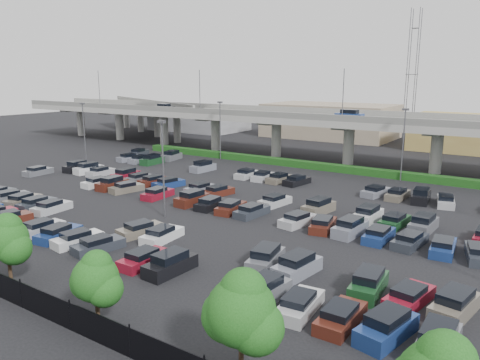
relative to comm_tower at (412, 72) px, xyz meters
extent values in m
plane|color=black|center=(-4.00, -74.00, -15.61)|extent=(280.00, 280.00, 0.00)
cube|color=#999891|center=(-4.00, -42.00, -8.36)|extent=(150.00, 13.00, 1.10)
cube|color=slate|center=(-4.00, -48.25, -7.31)|extent=(150.00, 0.50, 1.00)
cube|color=slate|center=(-4.00, -35.75, -7.31)|extent=(150.00, 0.50, 1.00)
cylinder|color=#999891|center=(-69.00, -42.00, -12.26)|extent=(1.80, 1.80, 6.70)
cube|color=slate|center=(-69.00, -42.00, -9.11)|extent=(2.60, 9.75, 0.50)
cylinder|color=#999891|center=(-55.00, -42.00, -12.26)|extent=(1.80, 1.80, 6.70)
cube|color=slate|center=(-55.00, -42.00, -9.11)|extent=(2.60, 9.75, 0.50)
cylinder|color=#999891|center=(-41.00, -42.00, -12.26)|extent=(1.80, 1.80, 6.70)
cube|color=slate|center=(-41.00, -42.00, -9.11)|extent=(2.60, 9.75, 0.50)
cylinder|color=#999891|center=(-27.00, -42.00, -12.26)|extent=(1.80, 1.80, 6.70)
cube|color=slate|center=(-27.00, -42.00, -9.11)|extent=(2.60, 9.75, 0.50)
cylinder|color=#999891|center=(-13.00, -42.00, -12.26)|extent=(1.80, 1.80, 6.70)
cube|color=slate|center=(-13.00, -42.00, -9.11)|extent=(2.60, 9.75, 0.50)
cylinder|color=#999891|center=(1.00, -42.00, -12.26)|extent=(1.80, 1.80, 6.70)
cube|color=slate|center=(1.00, -42.00, -9.11)|extent=(2.60, 9.75, 0.50)
cylinder|color=#999891|center=(15.00, -42.00, -12.26)|extent=(1.80, 1.80, 6.70)
cube|color=slate|center=(15.00, -42.00, -9.11)|extent=(2.60, 9.75, 0.50)
cube|color=black|center=(-38.00, -45.00, -7.40)|extent=(4.40, 1.82, 0.82)
cube|color=black|center=(-38.00, -45.00, -6.77)|extent=(2.30, 1.60, 0.50)
cube|color=navy|center=(2.00, -45.00, -7.29)|extent=(4.40, 1.82, 1.05)
cube|color=black|center=(2.00, -45.00, -6.47)|extent=(2.60, 1.60, 0.65)
cylinder|color=#55545A|center=(-54.00, -48.10, -3.81)|extent=(0.14, 0.14, 8.00)
cylinder|color=#55545A|center=(-26.00, -48.10, -3.81)|extent=(0.14, 0.14, 8.00)
cylinder|color=#55545A|center=(2.00, -48.10, -3.81)|extent=(0.14, 0.14, 8.00)
cube|color=#999891|center=(-56.00, -31.00, -8.36)|extent=(50.93, 30.13, 1.10)
cube|color=slate|center=(-56.00, -31.00, -7.31)|extent=(47.34, 22.43, 1.00)
cylinder|color=#999891|center=(-73.22, -22.97, -12.26)|extent=(1.60, 1.60, 6.70)
cylinder|color=#999891|center=(-62.34, -28.04, -12.26)|extent=(1.60, 1.60, 6.70)
cylinder|color=#999891|center=(-51.47, -33.11, -12.26)|extent=(1.60, 1.60, 6.70)
cylinder|color=#999891|center=(-40.59, -38.18, -12.26)|extent=(1.60, 1.60, 6.70)
cube|color=#133910|center=(-4.00, -49.00, -15.06)|extent=(66.00, 1.60, 1.10)
cylinder|color=black|center=(2.00, -102.00, -14.61)|extent=(0.10, 0.10, 2.00)
cylinder|color=black|center=(7.00, -102.00, -14.61)|extent=(0.10, 0.10, 2.00)
cylinder|color=black|center=(12.00, -102.00, -14.61)|extent=(0.10, 0.10, 2.00)
cylinder|color=#332316|center=(-2.00, -100.39, -14.63)|extent=(0.26, 0.26, 1.97)
sphere|color=#174913|center=(-2.00, -100.39, -12.22)|extent=(3.07, 3.07, 3.07)
sphere|color=#174913|center=(-1.29, -100.29, -12.76)|extent=(2.41, 2.41, 2.41)
sphere|color=#174913|center=(-2.60, -100.47, -12.55)|extent=(2.41, 2.41, 2.41)
sphere|color=#174913|center=(-1.96, -100.27, -11.34)|extent=(2.08, 2.08, 2.08)
cylinder|color=#332316|center=(8.00, -100.82, -14.71)|extent=(0.26, 0.26, 1.80)
sphere|color=#174913|center=(8.00, -100.82, -12.52)|extent=(2.79, 2.79, 2.79)
sphere|color=#174913|center=(8.65, -100.72, -13.02)|extent=(2.19, 2.19, 2.19)
sphere|color=#174913|center=(7.45, -100.90, -12.82)|extent=(2.19, 2.19, 2.19)
sphere|color=#174913|center=(8.04, -100.70, -11.72)|extent=(1.89, 1.89, 1.89)
sphere|color=#174913|center=(18.00, -100.38, -11.81)|extent=(3.43, 3.43, 3.43)
sphere|color=#174913|center=(18.80, -100.28, -12.43)|extent=(2.70, 2.70, 2.70)
sphere|color=#174913|center=(17.33, -100.46, -12.18)|extent=(2.70, 2.70, 2.70)
sphere|color=#174913|center=(18.04, -100.26, -10.83)|extent=(2.33, 2.33, 2.33)
cube|color=#522016|center=(-15.75, -92.50, -15.20)|extent=(2.45, 4.62, 0.82)
cube|color=black|center=(-15.75, -92.70, -14.57)|extent=(1.92, 2.51, 0.50)
cube|color=silver|center=(-10.25, -92.50, -15.20)|extent=(1.83, 4.40, 0.82)
cube|color=black|center=(-10.25, -92.70, -14.57)|extent=(1.60, 2.30, 0.50)
cube|color=navy|center=(-7.50, -92.50, -15.20)|extent=(2.43, 4.61, 0.82)
cube|color=black|center=(-7.50, -92.70, -14.57)|extent=(1.91, 2.50, 0.50)
cube|color=white|center=(-4.75, -92.50, -15.20)|extent=(2.50, 4.64, 0.82)
cube|color=black|center=(-4.75, -92.70, -14.57)|extent=(1.95, 2.53, 0.50)
cube|color=#2E333C|center=(-2.00, -92.50, -15.20)|extent=(2.60, 4.66, 0.82)
cube|color=black|center=(-2.00, -92.70, -14.57)|extent=(2.00, 2.56, 0.50)
cube|color=maroon|center=(3.50, -92.50, -15.20)|extent=(1.82, 4.40, 0.82)
cube|color=black|center=(3.50, -92.70, -14.57)|extent=(1.60, 2.30, 0.50)
cube|color=black|center=(6.25, -92.50, -15.09)|extent=(2.06, 4.49, 1.05)
cube|color=black|center=(6.25, -92.50, -14.27)|extent=(1.74, 2.68, 0.65)
cube|color=slate|center=(14.50, -92.50, -15.09)|extent=(2.28, 4.57, 1.05)
cube|color=black|center=(14.50, -92.50, -14.27)|extent=(1.87, 2.76, 0.65)
cube|color=silver|center=(17.25, -92.50, -15.20)|extent=(2.18, 4.54, 0.82)
cube|color=black|center=(17.25, -92.70, -14.57)|extent=(1.79, 2.43, 0.50)
cube|color=#522016|center=(20.00, -92.50, -15.20)|extent=(1.84, 4.41, 0.82)
cube|color=black|center=(20.00, -92.70, -14.57)|extent=(1.61, 2.31, 0.50)
cube|color=navy|center=(22.75, -92.50, -15.09)|extent=(2.73, 4.69, 1.05)
cube|color=black|center=(22.75, -92.50, -14.27)|extent=(2.13, 2.89, 0.65)
cube|color=slate|center=(25.50, -92.50, -15.09)|extent=(1.83, 4.40, 1.05)
cube|color=black|center=(25.50, -92.50, -14.27)|extent=(1.61, 2.60, 0.65)
cube|color=slate|center=(-24.00, -87.50, -15.20)|extent=(2.36, 4.59, 0.82)
cube|color=black|center=(-24.00, -87.70, -14.57)|extent=(1.88, 2.48, 0.50)
cube|color=#706758|center=(-21.25, -87.50, -15.20)|extent=(2.57, 4.65, 0.82)
cube|color=black|center=(-21.25, -87.70, -14.57)|extent=(1.98, 2.55, 0.50)
cube|color=#2E333C|center=(-18.50, -87.50, -15.20)|extent=(2.09, 4.51, 0.82)
cube|color=black|center=(-18.50, -87.70, -14.57)|extent=(1.74, 2.40, 0.50)
cube|color=silver|center=(-15.75, -87.50, -15.20)|extent=(2.23, 4.55, 0.82)
cube|color=black|center=(-15.75, -87.70, -14.57)|extent=(1.81, 2.44, 0.50)
cube|color=#706758|center=(-2.00, -87.50, -15.20)|extent=(2.68, 4.68, 0.82)
cube|color=black|center=(-2.00, -87.70, -14.57)|extent=(2.04, 2.58, 0.50)
cube|color=white|center=(0.75, -87.50, -15.20)|extent=(2.14, 4.52, 0.82)
cube|color=black|center=(0.75, -87.70, -14.57)|extent=(1.77, 2.41, 0.50)
cube|color=slate|center=(11.75, -87.50, -15.09)|extent=(2.56, 4.65, 1.05)
cube|color=black|center=(11.75, -87.50, -14.27)|extent=(2.03, 2.84, 0.65)
cube|color=gray|center=(14.50, -87.50, -15.09)|extent=(2.39, 4.60, 1.05)
cube|color=black|center=(14.50, -87.50, -14.27)|extent=(1.94, 2.79, 0.65)
cube|color=#1A4A23|center=(20.00, -87.50, -15.09)|extent=(2.16, 4.53, 1.05)
cube|color=black|center=(20.00, -87.50, -14.27)|extent=(1.80, 2.72, 0.65)
cube|color=maroon|center=(22.75, -87.50, -15.20)|extent=(2.56, 4.65, 0.82)
cube|color=black|center=(22.75, -87.70, -14.57)|extent=(1.98, 2.54, 0.50)
cube|color=#706758|center=(25.50, -87.50, -15.09)|extent=(2.55, 4.65, 1.05)
cube|color=black|center=(25.50, -87.50, -14.27)|extent=(2.03, 2.84, 0.65)
cube|color=slate|center=(-35.00, -76.50, -15.20)|extent=(2.17, 4.53, 0.82)
cube|color=black|center=(-35.00, -76.70, -14.57)|extent=(1.78, 2.42, 0.50)
cube|color=white|center=(-21.25, -76.50, -15.20)|extent=(2.18, 4.54, 0.82)
cube|color=black|center=(-21.25, -76.70, -14.57)|extent=(1.79, 2.42, 0.50)
cube|color=#522016|center=(-18.50, -76.50, -15.09)|extent=(1.95, 4.45, 1.05)
cube|color=black|center=(-18.50, -76.50, -14.27)|extent=(1.68, 2.65, 0.65)
cube|color=#706758|center=(-15.75, -76.50, -15.20)|extent=(2.69, 4.68, 0.82)
cube|color=black|center=(-15.75, -76.70, -14.57)|extent=(2.04, 2.58, 0.50)
cube|color=maroon|center=(-10.25, -76.50, -15.20)|extent=(2.11, 4.51, 0.82)
cube|color=black|center=(-10.25, -76.70, -14.57)|extent=(1.75, 2.40, 0.50)
cube|color=#522016|center=(-4.75, -76.50, -15.09)|extent=(2.12, 4.51, 1.05)
cube|color=black|center=(-4.75, -76.50, -14.27)|extent=(1.78, 2.70, 0.65)
cube|color=black|center=(-2.00, -76.50, -15.20)|extent=(2.06, 4.49, 0.82)
cube|color=black|center=(-2.00, -76.70, -14.57)|extent=(1.73, 2.38, 0.50)
cube|color=#522016|center=(0.75, -76.50, -15.20)|extent=(2.31, 4.58, 0.82)
cube|color=black|center=(0.75, -76.70, -14.57)|extent=(1.85, 2.47, 0.50)
cube|color=#2E333C|center=(3.50, -76.50, -15.20)|extent=(2.22, 4.55, 0.82)
cube|color=black|center=(3.50, -76.70, -14.57)|extent=(1.81, 2.44, 0.50)
cube|color=silver|center=(9.00, -76.50, -15.20)|extent=(2.55, 4.65, 0.82)
cube|color=black|center=(9.00, -76.70, -14.57)|extent=(1.98, 2.54, 0.50)
cube|color=#522016|center=(11.75, -76.50, -15.20)|extent=(2.60, 4.66, 0.82)
cube|color=black|center=(11.75, -76.70, -14.57)|extent=(2.00, 2.56, 0.50)
cube|color=gray|center=(14.50, -76.50, -15.09)|extent=(2.22, 4.55, 1.05)
cube|color=black|center=(14.50, -76.50, -14.27)|extent=(1.84, 2.74, 0.65)
cube|color=navy|center=(17.25, -76.50, -15.20)|extent=(1.87, 4.42, 0.82)
cube|color=black|center=(17.25, -76.70, -14.57)|extent=(1.63, 2.32, 0.50)
cube|color=#2E333C|center=(20.00, -76.50, -15.20)|extent=(2.38, 4.60, 0.82)
cube|color=black|center=(20.00, -76.70, -14.57)|extent=(1.89, 2.49, 0.50)
cube|color=navy|center=(22.75, -76.50, -15.20)|extent=(2.22, 4.55, 0.82)
cube|color=black|center=(22.75, -76.70, -14.57)|extent=(1.81, 2.44, 0.50)
cube|color=#2E333C|center=(25.50, -76.50, -15.20)|extent=(2.79, 4.70, 0.82)
cube|color=black|center=(25.50, -76.69, -14.57)|extent=(2.09, 2.61, 0.50)
cube|color=black|center=(-32.25, -71.50, -15.09)|extent=(2.18, 4.54, 1.05)
cube|color=black|center=(-32.25, -71.50, -14.27)|extent=(1.81, 2.72, 0.65)
cube|color=white|center=(-29.50, -71.50, -15.09)|extent=(2.32, 4.58, 1.05)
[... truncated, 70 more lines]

